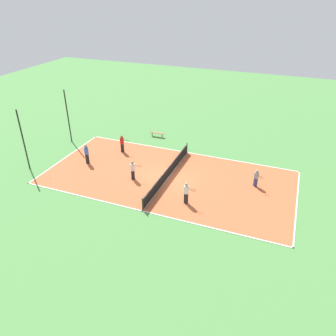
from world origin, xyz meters
TOP-DOWN VIEW (x-y plane):
  - ground_plane at (0.00, 0.00)m, footprint 80.00×80.00m
  - court_surface at (0.00, 0.00)m, footprint 10.03×20.33m
  - tennis_net at (0.00, 0.00)m, footprint 9.83×0.10m
  - bench at (7.37, 4.12)m, footprint 0.36×1.45m
  - player_baseline_gray at (1.25, -6.91)m, footprint 0.92×0.86m
  - player_near_blue at (-0.34, 7.56)m, footprint 0.41×0.41m
  - player_coach_red at (2.82, 5.75)m, footprint 0.48×0.97m
  - player_near_white at (-2.92, -2.56)m, footprint 0.56×0.99m
  - player_far_white at (-1.30, 2.54)m, footprint 0.58×0.99m
  - tennis_ball_right_alley at (-3.76, 8.93)m, footprint 0.07×0.07m
  - tennis_ball_far_baseline at (2.19, -3.52)m, footprint 0.07×0.07m
  - fence_post_back_left at (-3.01, 11.70)m, footprint 0.12×0.12m
  - fence_post_back_right at (3.01, 11.70)m, footprint 0.12×0.12m

SIDE VIEW (x-z plane):
  - ground_plane at x=0.00m, z-range 0.00..0.00m
  - court_surface at x=0.00m, z-range 0.00..0.02m
  - tennis_ball_right_alley at x=-3.76m, z-range 0.02..0.09m
  - tennis_ball_far_baseline at x=2.19m, z-range 0.02..0.09m
  - bench at x=7.37m, z-range 0.16..0.61m
  - tennis_net at x=0.00m, z-range 0.03..1.02m
  - player_baseline_gray at x=1.25m, z-range 0.12..1.60m
  - player_far_white at x=-1.30m, z-range 0.14..1.79m
  - player_coach_red at x=2.82m, z-range 0.15..1.87m
  - player_near_white at x=-2.92m, z-range 0.15..1.87m
  - player_near_blue at x=-0.34m, z-range 0.17..1.99m
  - fence_post_back_left at x=-3.01m, z-range 0.00..5.36m
  - fence_post_back_right at x=3.01m, z-range 0.00..5.36m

